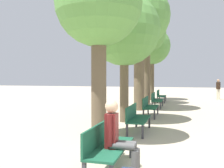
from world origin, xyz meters
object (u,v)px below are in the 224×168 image
at_px(tree_row_2, 139,18).
at_px(pedestrian_near, 218,88).
at_px(bench_row_3, 156,99).
at_px(bench_row_0, 106,144).
at_px(tree_row_4, 152,47).
at_px(bench_row_1, 136,117).
at_px(person_seated, 118,134).
at_px(tree_row_1, 124,31).
at_px(tree_row_3, 147,35).
at_px(bench_row_2, 149,105).
at_px(tree_row_0, 99,6).
at_px(bench_row_4, 160,95).

bearing_deg(tree_row_2, pedestrian_near, 57.30).
bearing_deg(bench_row_3, bench_row_0, -90.00).
bearing_deg(tree_row_4, bench_row_3, -80.56).
xyz_separation_m(bench_row_1, tree_row_2, (-0.76, 5.29, 4.33)).
bearing_deg(person_seated, bench_row_3, 91.40).
xyz_separation_m(bench_row_1, tree_row_4, (-0.76, 11.13, 3.53)).
bearing_deg(bench_row_3, tree_row_4, 99.44).
distance_m(tree_row_1, tree_row_3, 6.62).
bearing_deg(tree_row_3, pedestrian_near, 43.61).
xyz_separation_m(bench_row_2, tree_row_4, (-0.76, 7.85, 3.53)).
relative_size(tree_row_0, tree_row_1, 0.98).
bearing_deg(bench_row_4, bench_row_0, -90.00).
distance_m(bench_row_2, tree_row_3, 6.38).
relative_size(bench_row_4, tree_row_4, 0.30).
distance_m(tree_row_4, person_seated, 14.87).
relative_size(bench_row_0, tree_row_4, 0.30).
height_order(bench_row_3, tree_row_0, tree_row_0).
distance_m(tree_row_1, tree_row_2, 3.82).
distance_m(bench_row_3, tree_row_2, 4.57).
height_order(bench_row_2, pedestrian_near, pedestrian_near).
relative_size(bench_row_3, tree_row_3, 0.29).
bearing_deg(bench_row_1, tree_row_3, 95.26).
height_order(bench_row_0, pedestrian_near, pedestrian_near).
distance_m(bench_row_0, tree_row_3, 12.21).
bearing_deg(bench_row_2, bench_row_1, -90.00).
relative_size(bench_row_1, pedestrian_near, 1.05).
xyz_separation_m(bench_row_0, tree_row_1, (-0.76, 4.98, 3.02)).
xyz_separation_m(tree_row_4, pedestrian_near, (4.91, 1.82, -3.11)).
bearing_deg(bench_row_2, tree_row_1, -115.79).
distance_m(bench_row_3, tree_row_4, 5.83).
xyz_separation_m(bench_row_4, person_seated, (0.24, -13.17, 0.20)).
xyz_separation_m(bench_row_4, pedestrian_near, (4.15, 3.12, 0.41)).
height_order(tree_row_0, tree_row_4, tree_row_4).
bearing_deg(bench_row_1, tree_row_2, 98.18).
xyz_separation_m(bench_row_3, tree_row_3, (-0.76, 1.71, 3.91)).
xyz_separation_m(bench_row_3, tree_row_1, (-0.76, -4.85, 3.02)).
bearing_deg(bench_row_0, person_seated, -13.46).
height_order(bench_row_1, tree_row_1, tree_row_1).
height_order(tree_row_4, pedestrian_near, tree_row_4).
height_order(tree_row_2, pedestrian_near, tree_row_2).
relative_size(bench_row_3, tree_row_0, 0.34).
distance_m(tree_row_0, person_seated, 3.64).
relative_size(bench_row_2, bench_row_3, 1.00).
xyz_separation_m(tree_row_0, pedestrian_near, (4.91, 14.35, -2.70)).
bearing_deg(tree_row_2, bench_row_1, -81.82).
relative_size(tree_row_2, tree_row_4, 1.19).
bearing_deg(tree_row_0, person_seated, -62.59).
relative_size(bench_row_4, pedestrian_near, 1.05).
relative_size(bench_row_2, tree_row_1, 0.33).
xyz_separation_m(bench_row_0, tree_row_2, (-0.76, 8.57, 4.33)).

